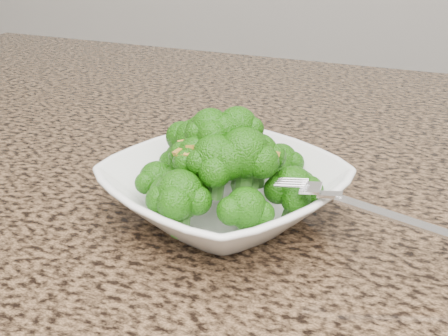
% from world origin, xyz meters
% --- Properties ---
extents(granite_counter, '(1.64, 1.04, 0.03)m').
position_xyz_m(granite_counter, '(0.00, 0.30, 0.89)').
color(granite_counter, brown).
rests_on(granite_counter, cabinet).
extents(bowl, '(0.28, 0.28, 0.05)m').
position_xyz_m(bowl, '(-0.02, 0.20, 0.93)').
color(bowl, white).
rests_on(bowl, granite_counter).
extents(broccoli_pile, '(0.18, 0.18, 0.08)m').
position_xyz_m(broccoli_pile, '(-0.02, 0.20, 0.99)').
color(broccoli_pile, '#1F640B').
rests_on(broccoli_pile, bowl).
extents(garlic_topping, '(0.11, 0.11, 0.01)m').
position_xyz_m(garlic_topping, '(-0.02, 0.20, 1.03)').
color(garlic_topping, '#B2872B').
rests_on(garlic_topping, broccoli_pile).
extents(fork, '(0.17, 0.04, 0.01)m').
position_xyz_m(fork, '(0.09, 0.17, 0.96)').
color(fork, silver).
rests_on(fork, bowl).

